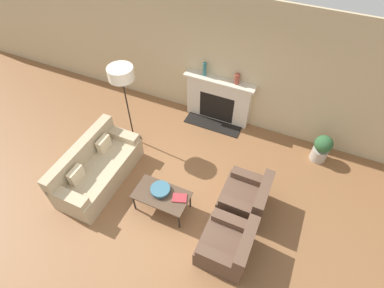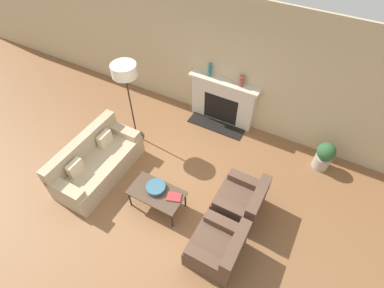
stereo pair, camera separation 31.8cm
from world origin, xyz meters
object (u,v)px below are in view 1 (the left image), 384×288
(fireplace, at_px, (218,100))
(armchair_far, at_px, (246,198))
(mantel_vase_center_left, at_px, (237,79))
(armchair_near, at_px, (228,245))
(book, at_px, (180,198))
(couch, at_px, (97,169))
(mantel_vase_left, at_px, (205,69))
(potted_plant, at_px, (322,148))
(coffee_table, at_px, (161,196))
(floor_lamp, at_px, (122,78))
(bowl, at_px, (160,189))

(fireplace, xyz_separation_m, armchair_far, (1.36, -2.09, -0.27))
(mantel_vase_center_left, bearing_deg, armchair_near, -72.27)
(book, bearing_deg, couch, 160.63)
(mantel_vase_left, height_order, potted_plant, mantel_vase_left)
(couch, xyz_separation_m, coffee_table, (1.49, -0.07, 0.09))
(armchair_far, relative_size, mantel_vase_center_left, 3.70)
(mantel_vase_left, bearing_deg, floor_lamp, -126.64)
(coffee_table, distance_m, book, 0.34)
(floor_lamp, relative_size, potted_plant, 2.95)
(fireplace, relative_size, book, 5.42)
(book, bearing_deg, fireplace, 77.44)
(mantel_vase_left, bearing_deg, couch, -113.00)
(armchair_near, height_order, armchair_far, same)
(book, distance_m, floor_lamp, 2.48)
(bowl, xyz_separation_m, book, (0.38, 0.01, -0.04))
(coffee_table, bearing_deg, armchair_far, 25.34)
(couch, relative_size, coffee_table, 1.89)
(armchair_far, relative_size, bowl, 2.40)
(armchair_far, height_order, mantel_vase_center_left, mantel_vase_center_left)
(couch, height_order, coffee_table, couch)
(coffee_table, bearing_deg, potted_plant, 44.59)
(fireplace, relative_size, floor_lamp, 0.85)
(potted_plant, bearing_deg, bowl, -136.64)
(armchair_far, distance_m, book, 1.23)
(coffee_table, bearing_deg, mantel_vase_center_left, 81.77)
(mantel_vase_left, bearing_deg, armchair_far, -50.60)
(couch, relative_size, bowl, 5.29)
(couch, relative_size, floor_lamp, 0.99)
(fireplace, xyz_separation_m, potted_plant, (2.45, -0.32, -0.21))
(armchair_far, distance_m, coffee_table, 1.54)
(coffee_table, height_order, mantel_vase_center_left, mantel_vase_center_left)
(armchair_far, xyz_separation_m, potted_plant, (1.08, 1.78, 0.05))
(potted_plant, bearing_deg, coffee_table, -135.41)
(armchair_near, xyz_separation_m, mantel_vase_left, (-1.73, 3.09, 1.00))
(coffee_table, height_order, book, book)
(fireplace, xyz_separation_m, floor_lamp, (-1.46, -1.45, 1.13))
(book, bearing_deg, mantel_vase_left, 84.92)
(armchair_far, height_order, potted_plant, armchair_far)
(fireplace, relative_size, coffee_table, 1.63)
(armchair_far, bearing_deg, mantel_vase_center_left, -154.87)
(mantel_vase_center_left, xyz_separation_m, potted_plant, (2.07, -0.33, -0.91))
(mantel_vase_center_left, bearing_deg, floor_lamp, -141.34)
(bowl, xyz_separation_m, potted_plant, (2.52, 2.38, -0.16))
(armchair_near, relative_size, mantel_vase_center_left, 3.70)
(fireplace, bearing_deg, couch, -119.41)
(floor_lamp, bearing_deg, armchair_far, -12.79)
(fireplace, distance_m, floor_lamp, 2.35)
(armchair_far, xyz_separation_m, mantel_vase_left, (-1.73, 2.11, 1.00))
(couch, bearing_deg, armchair_far, -78.49)
(couch, bearing_deg, coffee_table, -92.80)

